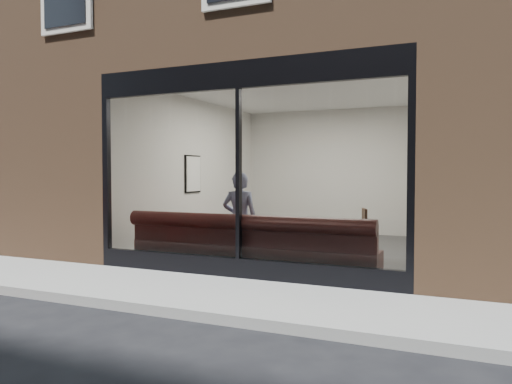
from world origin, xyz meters
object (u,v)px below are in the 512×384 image
at_px(banquette, 250,259).
at_px(cafe_table_left, 205,217).
at_px(cafe_chair_right, 353,249).
at_px(cafe_table_right, 292,224).
at_px(person, 240,220).

bearing_deg(banquette, cafe_table_left, 142.42).
bearing_deg(cafe_chair_right, cafe_table_right, 31.34).
bearing_deg(cafe_table_left, banquette, -37.58).
bearing_deg(person, cafe_table_left, -48.42).
bearing_deg(banquette, person, 135.42).
bearing_deg(cafe_table_right, banquette, -132.22).
distance_m(banquette, person, 0.73).
relative_size(cafe_table_right, cafe_chair_right, 1.68).
relative_size(banquette, cafe_table_left, 7.28).
relative_size(person, cafe_table_right, 2.51).
height_order(banquette, cafe_table_right, cafe_table_right).
distance_m(banquette, cafe_table_right, 0.90).
xyz_separation_m(person, cafe_table_left, (-1.09, 0.77, -0.05)).
distance_m(person, cafe_table_left, 1.33).
bearing_deg(cafe_table_right, cafe_chair_right, 51.66).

